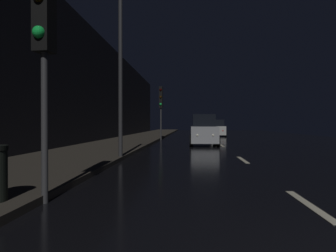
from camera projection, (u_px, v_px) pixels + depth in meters
name	position (u px, v px, depth m)	size (l,w,h in m)	color
ground	(214.00, 140.00, 26.94)	(26.27, 84.00, 0.02)	black
sidewalk_left	(135.00, 139.00, 27.42)	(4.40, 84.00, 0.15)	#38332B
building_facade_left	(94.00, 88.00, 24.08)	(0.80, 63.00, 8.42)	black
lane_centerline	(226.00, 148.00, 18.09)	(0.16, 23.06, 0.01)	beige
traffic_light_far_left	(161.00, 101.00, 27.36)	(0.32, 0.47, 4.73)	#38383A
traffic_light_near_left	(44.00, 18.00, 5.59)	(0.34, 0.47, 4.63)	#38383A
streetlamp_overhead	(132.00, 44.00, 12.21)	(1.70, 0.44, 6.84)	#2D2D30
car_approaching_headlights	(204.00, 131.00, 20.87)	(1.89, 4.09, 2.06)	#A5A8AD
car_distant_taillights	(217.00, 129.00, 35.13)	(1.74, 3.77, 1.90)	silver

